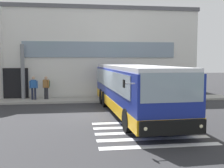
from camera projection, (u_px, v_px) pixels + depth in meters
The scene contains 8 objects.
ground_plane at pixel (93, 114), 14.98m from camera, with size 80.00×90.00×0.02m, color #2B2B2D.
bay_paint_stripes at pixel (148, 132), 11.10m from camera, with size 4.40×3.96×0.01m.
terminal_building at pixel (78, 54), 25.97m from camera, with size 19.55×13.80×7.19m.
boarding_curb at pixel (89, 100), 19.71m from camera, with size 21.75×2.00×0.15m, color #9E9B93.
entry_support_column at pixel (23, 72), 19.48m from camera, with size 0.28×0.28×3.99m, color slate.
bus_main_foreground at pixel (133, 90), 14.89m from camera, with size 3.06×11.52×2.70m.
passenger_near_column at pixel (34, 87), 19.26m from camera, with size 0.59×0.23×1.68m.
passenger_by_doorway at pixel (46, 86), 19.50m from camera, with size 0.52×0.50×1.68m.
Camera 1 is at (-0.94, -14.78, 2.99)m, focal length 42.96 mm.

